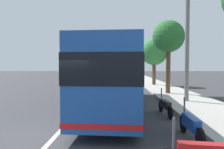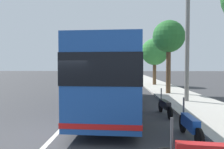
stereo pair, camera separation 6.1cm
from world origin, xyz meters
name	(u,v)px [view 1 (the left image)]	position (x,y,z in m)	size (l,w,h in m)	color
ground_plane	(56,135)	(0.00, 0.00, 0.00)	(220.00, 220.00, 0.00)	#38383A
sidewalk_curb	(177,95)	(10.00, -6.73, 0.07)	(110.00, 3.60, 0.14)	#B2ADA3
lane_divider_line	(93,95)	(10.00, 0.00, 0.00)	(110.00, 0.16, 0.01)	silver
coach_bus	(117,74)	(5.18, -1.97, 1.89)	(12.65, 3.15, 3.36)	#1E4C9E
motorcycle_by_tree	(191,125)	(-0.32, -4.39, 0.48)	(2.26, 0.25, 1.26)	black
motorcycle_mid_row	(165,106)	(3.13, -4.33, 0.45)	(2.11, 0.33, 1.23)	black
car_oncoming	(118,79)	(21.85, -1.92, 0.73)	(4.25, 1.92, 1.53)	navy
car_far_distant	(117,74)	(40.06, -1.71, 0.69)	(4.15, 1.99, 1.42)	black
car_behind_bus	(104,73)	(46.84, 1.84, 0.72)	(4.28, 2.10, 1.51)	silver
roadside_tree_mid_block	(168,37)	(10.71, -6.18, 4.75)	(2.64, 2.64, 6.15)	brown
roadside_tree_far_block	(154,52)	(19.14, -6.39, 4.12)	(3.27, 3.27, 5.80)	brown
utility_pole	(187,45)	(6.68, -6.45, 3.73)	(0.27, 0.27, 7.46)	slate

